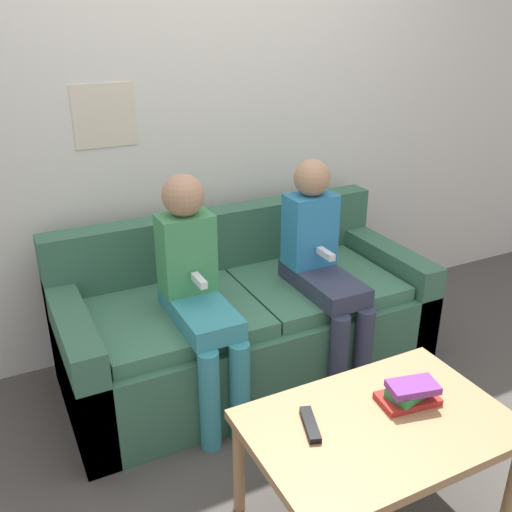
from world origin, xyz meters
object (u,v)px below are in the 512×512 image
(coffee_table, at_px, (378,434))
(tv_remote, at_px, (310,424))
(person_left, at_px, (197,287))
(couch, at_px, (244,322))
(person_right, at_px, (322,262))

(coffee_table, distance_m, tv_remote, 0.25)
(coffee_table, height_order, person_left, person_left)
(coffee_table, relative_size, person_left, 0.82)
(coffee_table, xyz_separation_m, person_left, (-0.31, 0.91, 0.23))
(tv_remote, bearing_deg, couch, 95.88)
(couch, bearing_deg, person_left, -149.75)
(couch, xyz_separation_m, coffee_table, (-0.00, -1.09, 0.12))
(coffee_table, distance_m, person_right, 0.99)
(person_right, xyz_separation_m, tv_remote, (-0.56, -0.82, -0.16))
(couch, relative_size, person_left, 1.64)
(person_right, bearing_deg, person_left, 179.76)
(couch, xyz_separation_m, person_right, (0.33, -0.19, 0.35))
(coffee_table, bearing_deg, person_left, 108.91)
(coffee_table, distance_m, person_left, 0.98)
(person_right, height_order, tv_remote, person_right)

